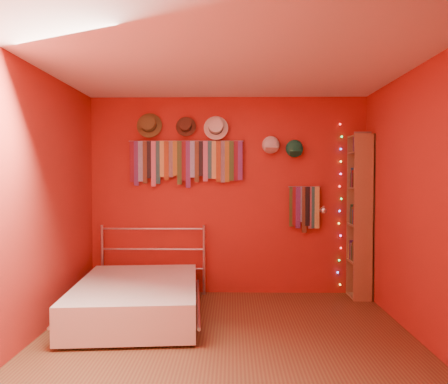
# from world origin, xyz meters

# --- Properties ---
(ground) EXTENTS (3.50, 3.50, 0.00)m
(ground) POSITION_xyz_m (0.00, 0.00, 0.00)
(ground) COLOR brown
(ground) RESTS_ON ground
(back_wall) EXTENTS (3.50, 0.02, 2.50)m
(back_wall) POSITION_xyz_m (0.00, 1.75, 1.25)
(back_wall) COLOR #A7211A
(back_wall) RESTS_ON ground
(right_wall) EXTENTS (0.02, 3.50, 2.50)m
(right_wall) POSITION_xyz_m (1.75, 0.00, 1.25)
(right_wall) COLOR #A7211A
(right_wall) RESTS_ON ground
(left_wall) EXTENTS (0.02, 3.50, 2.50)m
(left_wall) POSITION_xyz_m (-1.75, 0.00, 1.25)
(left_wall) COLOR #A7211A
(left_wall) RESTS_ON ground
(ceiling) EXTENTS (3.50, 3.50, 0.02)m
(ceiling) POSITION_xyz_m (0.00, 0.00, 2.50)
(ceiling) COLOR white
(ceiling) RESTS_ON back_wall
(tie_rack) EXTENTS (1.45, 0.03, 0.60)m
(tie_rack) POSITION_xyz_m (-0.54, 1.68, 1.70)
(tie_rack) COLOR silver
(tie_rack) RESTS_ON back_wall
(small_tie_rack) EXTENTS (0.40, 0.03, 0.59)m
(small_tie_rack) POSITION_xyz_m (0.97, 1.68, 1.11)
(small_tie_rack) COLOR silver
(small_tie_rack) RESTS_ON back_wall
(fedora_olive) EXTENTS (0.32, 0.17, 0.32)m
(fedora_olive) POSITION_xyz_m (-0.99, 1.65, 2.15)
(fedora_olive) COLOR brown
(fedora_olive) RESTS_ON back_wall
(fedora_brown) EXTENTS (0.25, 0.14, 0.25)m
(fedora_brown) POSITION_xyz_m (-0.53, 1.66, 2.13)
(fedora_brown) COLOR #4D2C1B
(fedora_brown) RESTS_ON back_wall
(fedora_white) EXTENTS (0.31, 0.17, 0.30)m
(fedora_white) POSITION_xyz_m (-0.15, 1.65, 2.11)
(fedora_white) COLOR white
(fedora_white) RESTS_ON back_wall
(cap_white) EXTENTS (0.20, 0.25, 0.20)m
(cap_white) POSITION_xyz_m (0.54, 1.70, 1.89)
(cap_white) COLOR white
(cap_white) RESTS_ON back_wall
(cap_green) EXTENTS (0.20, 0.25, 0.20)m
(cap_green) POSITION_xyz_m (0.84, 1.70, 1.84)
(cap_green) COLOR #166644
(cap_green) RESTS_ON back_wall
(fairy_lights) EXTENTS (0.06, 0.02, 2.06)m
(fairy_lights) POSITION_xyz_m (1.42, 1.71, 1.13)
(fairy_lights) COLOR #FF3333
(fairy_lights) RESTS_ON back_wall
(reading_lamp) EXTENTS (0.08, 0.34, 0.10)m
(reading_lamp) POSITION_xyz_m (1.16, 1.49, 1.08)
(reading_lamp) COLOR silver
(reading_lamp) RESTS_ON back_wall
(bookshelf) EXTENTS (0.25, 0.34, 2.00)m
(bookshelf) POSITION_xyz_m (1.66, 1.53, 1.02)
(bookshelf) COLOR olive
(bookshelf) RESTS_ON ground
(bed) EXTENTS (1.47, 1.87, 0.88)m
(bed) POSITION_xyz_m (-0.95, 0.73, 0.21)
(bed) COLOR silver
(bed) RESTS_ON ground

